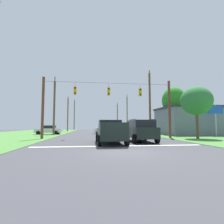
# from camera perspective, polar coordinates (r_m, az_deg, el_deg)

# --- Properties ---
(ground_plane) EXTENTS (120.00, 120.00, 0.00)m
(ground_plane) POSITION_cam_1_polar(r_m,az_deg,el_deg) (10.15, 5.01, -12.80)
(ground_plane) COLOR #3D3D42
(shoulder_grass_right) EXTENTS (16.00, 80.00, 0.03)m
(shoulder_grass_right) POSITION_cam_1_polar(r_m,az_deg,el_deg) (29.92, 27.07, -6.79)
(shoulder_grass_right) COLOR #467C36
(shoulder_grass_right) RESTS_ON ground
(stop_bar_stripe) EXTENTS (12.49, 0.45, 0.01)m
(stop_bar_stripe) POSITION_cam_1_polar(r_m,az_deg,el_deg) (12.95, 2.34, -10.99)
(stop_bar_stripe) COLOR white
(stop_bar_stripe) RESTS_ON ground
(lane_dash_0) EXTENTS (2.50, 0.15, 0.01)m
(lane_dash_0) POSITION_cam_1_polar(r_m,az_deg,el_deg) (18.87, -0.63, -8.95)
(lane_dash_0) COLOR white
(lane_dash_0) RESTS_ON ground
(lane_dash_1) EXTENTS (2.50, 0.15, 0.01)m
(lane_dash_1) POSITION_cam_1_polar(r_m,az_deg,el_deg) (24.97, -2.19, -7.85)
(lane_dash_1) COLOR white
(lane_dash_1) RESTS_ON ground
(lane_dash_2) EXTENTS (2.50, 0.15, 0.01)m
(lane_dash_2) POSITION_cam_1_polar(r_m,az_deg,el_deg) (31.65, -3.20, -7.14)
(lane_dash_2) COLOR white
(lane_dash_2) RESTS_ON ground
(lane_dash_3) EXTENTS (2.50, 0.15, 0.01)m
(lane_dash_3) POSITION_cam_1_polar(r_m,az_deg,el_deg) (42.57, -4.17, -6.45)
(lane_dash_3) COLOR white
(lane_dash_3) RESTS_ON ground
(overhead_signal_span) EXTENTS (15.37, 0.31, 7.06)m
(overhead_signal_span) POSITION_cam_1_polar(r_m,az_deg,el_deg) (20.75, -1.04, 2.12)
(overhead_signal_span) COLOR brown
(overhead_signal_span) RESTS_ON ground
(pickup_truck) EXTENTS (2.30, 5.41, 1.95)m
(pickup_truck) POSITION_cam_1_polar(r_m,az_deg,el_deg) (14.69, -0.58, -6.45)
(pickup_truck) COLOR black
(pickup_truck) RESTS_ON ground
(suv_black) EXTENTS (2.21, 4.80, 2.05)m
(suv_black) POSITION_cam_1_polar(r_m,az_deg,el_deg) (16.55, 9.25, -5.85)
(suv_black) COLOR black
(suv_black) RESTS_ON ground
(distant_car_crossing_white) EXTENTS (4.42, 2.26, 1.52)m
(distant_car_crossing_white) POSITION_cam_1_polar(r_m,az_deg,el_deg) (33.12, -2.27, -5.66)
(distant_car_crossing_white) COLOR silver
(distant_car_crossing_white) RESTS_ON ground
(distant_car_oncoming) EXTENTS (4.38, 2.17, 1.52)m
(distant_car_oncoming) POSITION_cam_1_polar(r_m,az_deg,el_deg) (31.70, -19.94, -5.45)
(distant_car_oncoming) COLOR silver
(distant_car_oncoming) RESTS_ON ground
(utility_pole_mid_right) EXTENTS (0.33, 1.73, 10.94)m
(utility_pole_mid_right) POSITION_cam_1_polar(r_m,az_deg,el_deg) (30.27, 12.22, 3.13)
(utility_pole_mid_right) COLOR brown
(utility_pole_mid_right) RESTS_ON ground
(utility_pole_far_right) EXTENTS (0.26, 1.79, 9.89)m
(utility_pole_far_right) POSITION_cam_1_polar(r_m,az_deg,el_deg) (47.12, 4.94, -0.40)
(utility_pole_far_right) COLOR brown
(utility_pole_far_right) RESTS_ON ground
(utility_pole_near_left) EXTENTS (0.32, 1.96, 9.96)m
(utility_pole_near_left) POSITION_cam_1_polar(r_m,az_deg,el_deg) (63.79, 1.76, -1.44)
(utility_pole_near_left) COLOR brown
(utility_pole_near_left) RESTS_ON ground
(utility_pole_far_left) EXTENTS (0.31, 1.98, 9.41)m
(utility_pole_far_left) POSITION_cam_1_polar(r_m,az_deg,el_deg) (29.45, -18.31, 1.58)
(utility_pole_far_left) COLOR brown
(utility_pole_far_left) RESTS_ON ground
(utility_pole_distant_right) EXTENTS (0.31, 1.65, 9.24)m
(utility_pole_distant_right) POSITION_cam_1_polar(r_m,az_deg,el_deg) (47.12, -14.21, -0.70)
(utility_pole_distant_right) COLOR brown
(utility_pole_distant_right) RESTS_ON ground
(utility_pole_distant_left) EXTENTS (0.31, 1.88, 10.89)m
(utility_pole_distant_left) POSITION_cam_1_polar(r_m,az_deg,el_deg) (63.09, -12.18, -0.84)
(utility_pole_distant_left) COLOR brown
(utility_pole_distant_left) RESTS_ON ground
(tree_roadside_right) EXTENTS (3.86, 3.86, 7.93)m
(tree_roadside_right) POSITION_cam_1_polar(r_m,az_deg,el_deg) (30.99, 19.49, 3.52)
(tree_roadside_right) COLOR brown
(tree_roadside_right) RESTS_ON ground
(tree_roadside_far_right) EXTENTS (3.53, 3.53, 6.00)m
(tree_roadside_far_right) POSITION_cam_1_polar(r_m,az_deg,el_deg) (22.46, 25.77, 3.28)
(tree_roadside_far_right) COLOR brown
(tree_roadside_far_right) RESTS_ON ground
(roadside_store) EXTENTS (11.45, 9.18, 4.53)m
(roadside_store) POSITION_cam_1_polar(r_m,az_deg,el_deg) (32.57, 25.37, -2.64)
(roadside_store) COLOR slate
(roadside_store) RESTS_ON ground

